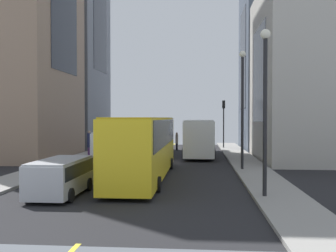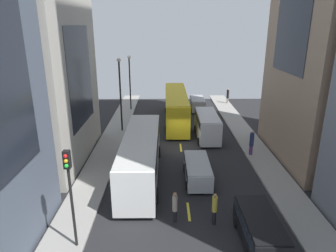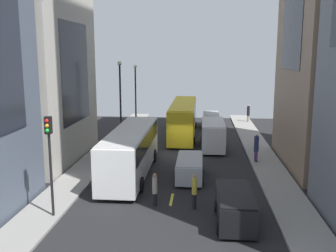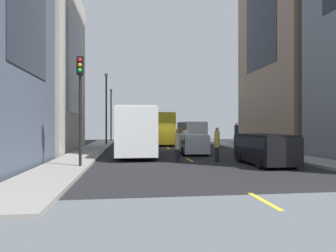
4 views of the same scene
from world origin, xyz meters
TOP-DOWN VIEW (x-y plane):
  - ground_plane at (0.00, 0.00)m, footprint 40.36×40.36m
  - sidewalk_west at (-6.97, 0.00)m, footprint 2.43×44.00m
  - sidewalk_east at (6.97, 0.00)m, footprint 2.43×44.00m
  - lane_stripe_1 at (0.00, -10.50)m, footprint 0.16×2.00m
  - lane_stripe_2 at (0.00, 0.00)m, footprint 0.16×2.00m
  - lane_stripe_3 at (0.00, 10.50)m, footprint 0.16×2.00m
  - lane_stripe_4 at (0.00, 21.00)m, footprint 0.16×2.00m
  - building_west_1 at (-11.43, -2.25)m, footprint 6.16×11.87m
  - city_bus_white at (-3.33, -5.78)m, footprint 2.80×11.55m
  - streetcar_yellow at (-0.20, 8.22)m, footprint 2.70×13.28m
  - delivery_van_white at (2.83, 2.62)m, footprint 2.25×6.10m
  - car_silver_0 at (0.96, -6.38)m, footprint 1.96×4.58m
  - car_silver_1 at (2.91, 13.56)m, footprint 2.01×4.34m
  - car_black_2 at (3.54, -13.46)m, footprint 2.02×4.50m
  - pedestrian_crossing_near at (6.16, -2.02)m, footprint 0.38×0.38m
  - pedestrian_crossing_mid at (7.71, 16.79)m, footprint 0.36×0.36m
  - pedestrian_walking_far at (1.40, -11.75)m, footprint 0.31×0.31m
  - pedestrian_waiting_curb at (-0.90, -11.48)m, footprint 0.30×0.30m
  - traffic_light_near_corner at (-6.15, -13.71)m, footprint 0.32×0.44m
  - streetlamp_near at (-6.25, 13.52)m, footprint 0.44×0.44m
  - streetlamp_far at (-6.25, 4.67)m, footprint 0.44×0.44m

SIDE VIEW (x-z plane):
  - ground_plane at x=0.00m, z-range 0.00..0.00m
  - lane_stripe_1 at x=0.00m, z-range 0.00..0.01m
  - lane_stripe_2 at x=0.00m, z-range 0.00..0.01m
  - lane_stripe_3 at x=0.00m, z-range 0.00..0.01m
  - lane_stripe_4 at x=0.00m, z-range 0.00..0.01m
  - sidewalk_west at x=-6.97m, z-range 0.00..0.15m
  - sidewalk_east at x=6.97m, z-range 0.00..0.15m
  - car_silver_0 at x=0.96m, z-range 0.14..1.65m
  - car_black_2 at x=3.54m, z-range 0.15..1.82m
  - car_silver_1 at x=2.91m, z-range 0.15..1.82m
  - pedestrian_waiting_curb at x=-0.90m, z-range 0.07..2.03m
  - pedestrian_walking_far at x=1.40m, z-range 0.08..2.11m
  - pedestrian_crossing_mid at x=7.71m, z-range 0.21..2.39m
  - pedestrian_crossing_near at x=6.16m, z-range 0.22..2.52m
  - delivery_van_white at x=2.83m, z-range 0.23..2.80m
  - city_bus_white at x=-3.33m, z-range 0.33..3.69m
  - streetcar_yellow at x=-0.20m, z-range 0.33..3.92m
  - traffic_light_near_corner at x=-6.15m, z-range 1.24..6.64m
  - streetlamp_near at x=-6.25m, z-range 0.95..8.23m
  - streetlamp_far at x=-6.25m, z-range 0.97..8.84m
  - building_west_1 at x=-11.43m, z-range 0.00..14.41m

